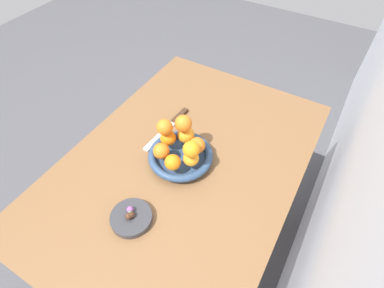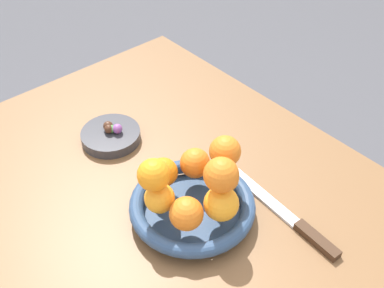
% 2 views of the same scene
% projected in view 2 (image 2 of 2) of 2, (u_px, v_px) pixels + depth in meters
% --- Properties ---
extents(dining_table, '(1.10, 0.76, 0.74)m').
position_uv_depth(dining_table, '(188.00, 248.00, 0.92)').
color(dining_table, brown).
rests_on(dining_table, ground_plane).
extents(fruit_bowl, '(0.22, 0.22, 0.04)m').
position_uv_depth(fruit_bowl, '(191.00, 206.00, 0.85)').
color(fruit_bowl, navy).
rests_on(fruit_bowl, dining_table).
extents(candy_dish, '(0.12, 0.12, 0.02)m').
position_uv_depth(candy_dish, '(111.00, 136.00, 1.01)').
color(candy_dish, '#333338').
rests_on(candy_dish, dining_table).
extents(orange_0, '(0.06, 0.06, 0.06)m').
position_uv_depth(orange_0, '(223.00, 178.00, 0.84)').
color(orange_0, orange).
rests_on(orange_0, fruit_bowl).
extents(orange_1, '(0.06, 0.06, 0.06)m').
position_uv_depth(orange_1, '(195.00, 163.00, 0.87)').
color(orange_1, orange).
rests_on(orange_1, fruit_bowl).
extents(orange_2, '(0.05, 0.05, 0.05)m').
position_uv_depth(orange_2, '(163.00, 173.00, 0.85)').
color(orange_2, orange).
rests_on(orange_2, fruit_bowl).
extents(orange_3, '(0.05, 0.05, 0.05)m').
position_uv_depth(orange_3, '(160.00, 198.00, 0.81)').
color(orange_3, orange).
rests_on(orange_3, fruit_bowl).
extents(orange_4, '(0.06, 0.06, 0.06)m').
position_uv_depth(orange_4, '(186.00, 214.00, 0.78)').
color(orange_4, orange).
rests_on(orange_4, fruit_bowl).
extents(orange_5, '(0.06, 0.06, 0.06)m').
position_uv_depth(orange_5, '(221.00, 204.00, 0.79)').
color(orange_5, orange).
rests_on(orange_5, fruit_bowl).
extents(orange_6, '(0.05, 0.05, 0.05)m').
position_uv_depth(orange_6, '(154.00, 175.00, 0.77)').
color(orange_6, orange).
rests_on(orange_6, orange_3).
extents(orange_7, '(0.06, 0.06, 0.06)m').
position_uv_depth(orange_7, '(221.00, 175.00, 0.76)').
color(orange_7, orange).
rests_on(orange_7, orange_5).
extents(orange_8, '(0.05, 0.05, 0.05)m').
position_uv_depth(orange_8, '(225.00, 151.00, 0.81)').
color(orange_8, orange).
rests_on(orange_8, orange_0).
extents(candy_ball_0, '(0.02, 0.02, 0.02)m').
position_uv_depth(candy_ball_0, '(108.00, 126.00, 1.00)').
color(candy_ball_0, '#472819').
rests_on(candy_ball_0, candy_dish).
extents(candy_ball_1, '(0.02, 0.02, 0.02)m').
position_uv_depth(candy_ball_1, '(117.00, 129.00, 1.00)').
color(candy_ball_1, '#8C4C99').
rests_on(candy_ball_1, candy_dish).
extents(candy_ball_2, '(0.02, 0.02, 0.02)m').
position_uv_depth(candy_ball_2, '(110.00, 130.00, 1.00)').
color(candy_ball_2, '#4C9947').
rests_on(candy_ball_2, candy_dish).
extents(candy_ball_3, '(0.02, 0.02, 0.02)m').
position_uv_depth(candy_ball_3, '(111.00, 129.00, 1.00)').
color(candy_ball_3, '#4C9947').
rests_on(candy_ball_3, candy_dish).
extents(candy_ball_4, '(0.02, 0.02, 0.02)m').
position_uv_depth(candy_ball_4, '(109.00, 129.00, 1.00)').
color(candy_ball_4, '#472819').
rests_on(candy_ball_4, candy_dish).
extents(knife, '(0.26, 0.04, 0.01)m').
position_uv_depth(knife, '(291.00, 218.00, 0.85)').
color(knife, '#3F2819').
rests_on(knife, dining_table).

